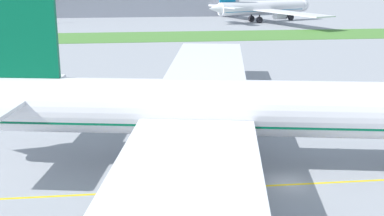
{
  "coord_description": "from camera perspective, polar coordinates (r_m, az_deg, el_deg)",
  "views": [
    {
      "loc": [
        -14.38,
        -42.81,
        19.98
      ],
      "look_at": [
        -7.84,
        13.74,
        3.99
      ],
      "focal_mm": 46.32,
      "sensor_mm": 36.0,
      "label": 1
    }
  ],
  "objects": [
    {
      "name": "apron_taxi_line",
      "position": [
        49.09,
        11.17,
        -8.65
      ],
      "size": [
        280.0,
        0.36,
        0.01
      ],
      "primitive_type": "cube",
      "color": "yellow",
      "rests_on": "ground"
    },
    {
      "name": "parked_airliner_far_centre",
      "position": [
        198.0,
        7.91,
        11.35
      ],
      "size": [
        44.58,
        71.7,
        16.2
      ],
      "color": "white",
      "rests_on": "ground"
    },
    {
      "name": "airliner_foreground",
      "position": [
        50.46,
        2.48,
        -0.12
      ],
      "size": [
        59.93,
        96.95,
        18.4
      ],
      "color": "white",
      "rests_on": "ground"
    },
    {
      "name": "grass_median_strip",
      "position": [
        154.26,
        -1.21,
        8.26
      ],
      "size": [
        320.0,
        24.0,
        0.1
      ],
      "primitive_type": "cube",
      "color": "#4C8438",
      "rests_on": "ground"
    },
    {
      "name": "ground_plane",
      "position": [
        49.38,
        11.05,
        -8.49
      ],
      "size": [
        600.0,
        600.0,
        0.0
      ],
      "primitive_type": "plane",
      "color": "#9399A0",
      "rests_on": "ground"
    }
  ]
}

